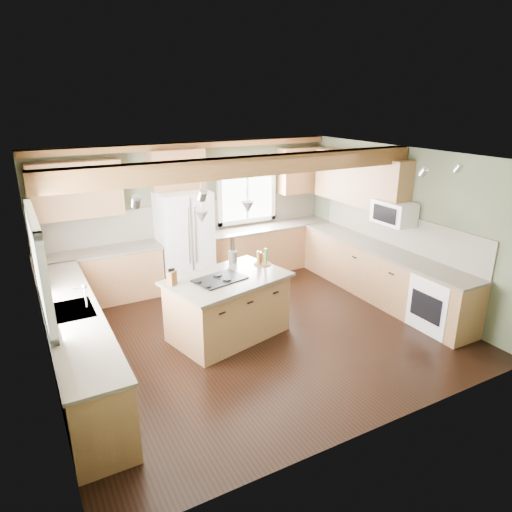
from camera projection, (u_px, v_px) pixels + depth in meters
floor at (255, 331)px, 6.90m from camera, size 5.60×5.60×0.00m
ceiling at (255, 157)px, 6.04m from camera, size 5.60×5.60×0.00m
wall_back at (192, 213)px, 8.54m from camera, size 5.60×0.00×5.60m
wall_left at (40, 287)px, 5.21m from camera, size 0.00×5.00×5.00m
wall_right at (400, 225)px, 7.73m from camera, size 0.00×5.00×5.00m
ceiling_beam at (251, 166)px, 6.17m from camera, size 5.55×0.26×0.26m
soffit_trim at (190, 146)px, 8.05m from camera, size 5.55×0.20×0.10m
backsplash_back at (192, 218)px, 8.56m from camera, size 5.58×0.03×0.58m
backsplash_right at (397, 229)px, 7.80m from camera, size 0.03×3.70×0.58m
base_cab_back_left at (102, 278)px, 7.77m from camera, size 2.02×0.60×0.88m
counter_back_left at (98, 252)px, 7.62m from camera, size 2.06×0.64×0.04m
base_cab_back_right at (268, 249)px, 9.25m from camera, size 2.62×0.60×0.88m
counter_back_right at (268, 227)px, 9.10m from camera, size 2.66×0.64×0.04m
base_cab_left at (77, 345)px, 5.67m from camera, size 0.60×3.70×0.88m
counter_left at (72, 311)px, 5.52m from camera, size 0.64×3.74×0.04m
base_cab_right at (380, 274)px, 7.92m from camera, size 0.60×3.70×0.88m
counter_right at (382, 249)px, 7.77m from camera, size 0.64×3.74×0.04m
upper_cab_back_left at (77, 190)px, 7.29m from camera, size 1.40×0.35×0.90m
upper_cab_over_fridge at (177, 170)px, 7.98m from camera, size 0.96×0.35×0.70m
upper_cab_right at (360, 179)px, 8.18m from camera, size 0.35×2.20×0.90m
upper_cab_back_corner at (300, 170)px, 9.22m from camera, size 0.90×0.35×0.90m
window_left at (38, 265)px, 5.18m from camera, size 0.04×1.60×1.05m
window_back at (246, 194)px, 8.96m from camera, size 1.10×0.04×1.00m
sink at (72, 311)px, 5.52m from camera, size 0.50×0.65×0.03m
faucet at (86, 297)px, 5.55m from camera, size 0.02×0.02×0.28m
dishwasher at (97, 404)px, 4.60m from camera, size 0.60×0.60×0.84m
oven at (440, 303)px, 6.84m from camera, size 0.60×0.72×0.84m
microwave at (394, 213)px, 7.51m from camera, size 0.40×0.70×0.38m
pendant_left at (202, 217)px, 5.93m from camera, size 0.18×0.18×0.16m
pendant_right at (248, 207)px, 6.44m from camera, size 0.18×0.18×0.16m
refrigerator at (185, 241)px, 8.23m from camera, size 0.90×0.74×1.80m
island at (228, 308)px, 6.66m from camera, size 1.78×1.33×0.88m
island_top at (227, 279)px, 6.51m from camera, size 1.91×1.46×0.04m
cooktop at (220, 279)px, 6.41m from camera, size 0.78×0.61×0.02m
knife_block at (172, 278)px, 6.21m from camera, size 0.15×0.14×0.20m
utensil_crock at (233, 257)px, 7.08m from camera, size 0.15×0.15×0.18m
bottle_tray at (262, 257)px, 6.96m from camera, size 0.27×0.27×0.24m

